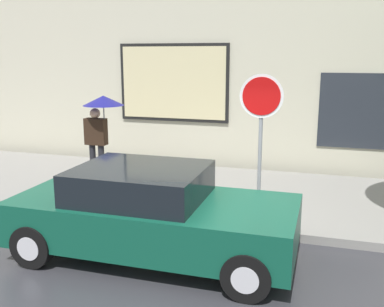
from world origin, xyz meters
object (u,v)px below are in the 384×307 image
at_px(parked_car, 151,213).
at_px(fire_hydrant, 160,181).
at_px(pedestrian_with_umbrella, 101,115).
at_px(stop_sign, 261,117).

xyz_separation_m(parked_car, fire_hydrant, (-0.69, 2.19, -0.16)).
bearing_deg(pedestrian_with_umbrella, stop_sign, -17.86).
relative_size(fire_hydrant, pedestrian_with_umbrella, 0.39).
bearing_deg(stop_sign, parked_car, -126.07).
bearing_deg(fire_hydrant, pedestrian_with_umbrella, 153.70).
relative_size(parked_car, stop_sign, 1.65).
distance_m(parked_car, pedestrian_with_umbrella, 4.04).
bearing_deg(parked_car, pedestrian_with_umbrella, 128.70).
xyz_separation_m(fire_hydrant, stop_sign, (2.03, -0.35, 1.43)).
xyz_separation_m(pedestrian_with_umbrella, stop_sign, (3.78, -1.22, 0.26)).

